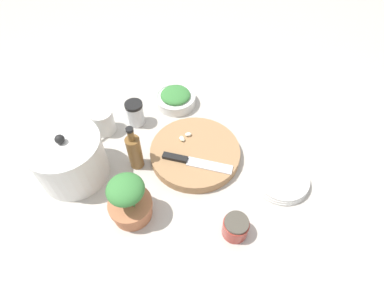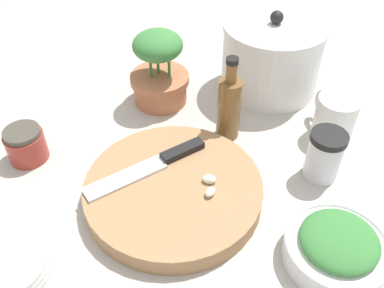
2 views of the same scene
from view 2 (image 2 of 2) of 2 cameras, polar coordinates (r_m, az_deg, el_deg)
name	(u,v)px [view 2 (image 2 of 2)]	position (r m, az deg, el deg)	size (l,w,h in m)	color
ground_plane	(195,178)	(0.78, 0.44, -4.58)	(5.00, 5.00, 0.00)	#B2ADA3
cutting_board	(173,191)	(0.73, -2.50, -6.26)	(0.30, 0.30, 0.04)	#9E754C
chef_knife	(154,164)	(0.75, -5.09, -2.68)	(0.22, 0.11, 0.01)	black
garlic_cloves	(210,183)	(0.71, 2.38, -5.25)	(0.03, 0.05, 0.01)	white
herb_bowl	(337,247)	(0.68, 18.77, -12.88)	(0.16, 0.16, 0.06)	silver
spice_jar	(324,155)	(0.78, 17.24, -1.42)	(0.06, 0.06, 0.10)	silver
coffee_mug	(334,117)	(0.88, 18.43, 3.45)	(0.08, 0.11, 0.09)	silver
honey_jar	(26,145)	(0.85, -21.28, -0.07)	(0.07, 0.07, 0.07)	#9E3328
oil_bottle	(229,107)	(0.82, 4.96, 5.00)	(0.05, 0.05, 0.18)	brown
stock_pot	(271,56)	(0.97, 10.52, 11.41)	(0.22, 0.22, 0.18)	silver
potted_herb	(159,72)	(0.91, -4.39, 9.53)	(0.13, 0.13, 0.16)	#B26B47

